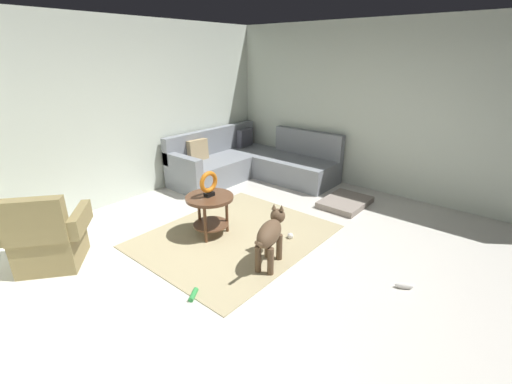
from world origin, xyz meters
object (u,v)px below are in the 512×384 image
Objects in this scene: armchair at (48,240)px; dog_toy_rope at (193,295)px; side_table at (210,205)px; dog_toy_bone at (404,286)px; dog_toy_ball at (290,236)px; sectional_couch at (251,163)px; dog at (270,234)px; dog_bed_mat at (345,202)px; torus_sculpture at (209,183)px.

dog_toy_rope is at bearing -29.71° from armchair.
armchair reaches higher than side_table.
armchair is at bearing 152.99° from side_table.
dog_toy_bone is (1.45, -1.51, 0.00)m from dog_toy_rope.
sectional_couch is at bearing 53.09° from dog_toy_ball.
dog is at bearing 111.71° from dog_toy_bone.
dog_toy_rope is at bearing -148.24° from sectional_couch.
dog_bed_mat is 2.06m from dog.
dog_bed_mat reaches higher than dog_toy_rope.
dog is (-2.03, -0.11, 0.33)m from dog_bed_mat.
torus_sculpture is 2.44m from dog_toy_bone.
sectional_couch is 3.75× the size of side_table.
dog_bed_mat is at bearing -1.68° from dog_toy_ball.
dog_toy_ball is at bearing 86.37° from dog_toy_bone.
torus_sculpture is at bearing 123.89° from dog_toy_ball.
dog_bed_mat is at bearing 13.10° from armchair.
side_table is (-2.00, -1.05, 0.13)m from sectional_couch.
dog_toy_ball is 0.46× the size of dog_toy_rope.
dog_bed_mat is 1.42m from dog_toy_ball.
side_table is at bearing 0.00° from torus_sculpture.
torus_sculpture is 4.15× the size of dog_toy_ball.
dog_toy_rope is at bearing 177.99° from dog_bed_mat.
torus_sculpture is (0.00, 0.00, 0.29)m from side_table.
sectional_couch is 2.76× the size of dog.
dog_bed_mat reaches higher than dog_toy_bone.
sectional_couch is at bearing 27.76° from torus_sculpture.
torus_sculpture is 0.40× the size of dog.
armchair is 12.72× the size of dog_toy_ball.
dog_toy_bone is at bearing -78.25° from torus_sculpture.
dog_toy_ball is 1.54m from dog_toy_rope.
torus_sculpture is at bearing 11.50° from armchair.
side_table reaches higher than dog_toy_rope.
armchair is at bearing 154.59° from dog_bed_mat.
side_table is at bearing 101.75° from dog_toy_bone.
torus_sculpture is 1.92× the size of dog_toy_rope.
dog is 10.38× the size of dog_toy_ball.
dog_toy_rope is 0.94× the size of dog_toy_bone.
dog_bed_mat is at bearing -90.16° from sectional_couch.
sectional_couch and armchair have the same top height.
dog_toy_rope is at bearing -141.02° from torus_sculpture.
side_table is 2.21m from dog_bed_mat.
armchair is 1.67× the size of side_table.
dog_toy_ball reaches higher than dog_toy_bone.
sectional_couch is 12.50× the size of dog_toy_bone.
dog_bed_mat is 0.98× the size of dog.
torus_sculpture reaches higher than dog_toy_rope.
sectional_couch is at bearing 27.76° from side_table.
dog_toy_rope is (-2.96, 0.10, -0.02)m from dog_bed_mat.
armchair reaches higher than dog.
dog_bed_mat is (3.61, -1.71, -0.28)m from armchair.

